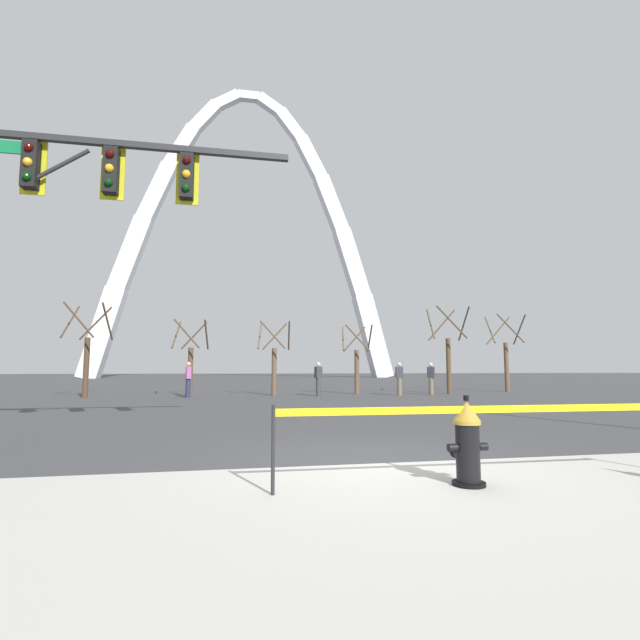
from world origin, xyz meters
TOP-DOWN VIEW (x-y plane):
  - ground_plane at (0.00, 0.00)m, footprint 240.00×240.00m
  - sidewalk_near_curb at (0.00, -4.17)m, footprint 40.00×8.00m
  - fire_hydrant at (0.58, -1.51)m, footprint 0.46×0.48m
  - caution_tape_barrier at (0.94, -1.54)m, footprint 5.07×0.14m
  - traffic_signal_gantry at (-5.38, 2.78)m, footprint 6.42×0.44m
  - monument_arch at (0.00, 60.81)m, footprint 43.70×2.59m
  - tree_far_left at (-8.38, 16.33)m, footprint 1.95×1.96m
  - tree_left_mid at (-3.85, 16.48)m, footprint 1.67×1.68m
  - tree_center_left at (0.09, 16.35)m, footprint 1.67×1.68m
  - tree_center_right at (4.37, 16.81)m, footprint 1.63×1.64m
  - tree_right_mid at (9.13, 16.18)m, footprint 2.07×2.08m
  - tree_far_right at (13.23, 17.42)m, footprint 1.99×2.00m
  - pedestrian_walking_left at (6.04, 15.14)m, footprint 0.36×0.24m
  - pedestrian_standing_center at (7.82, 15.48)m, footprint 0.39×0.37m
  - pedestrian_walking_right at (2.11, 15.43)m, footprint 0.39×0.33m
  - pedestrian_near_trees at (-3.84, 15.42)m, footprint 0.27×0.38m

SIDE VIEW (x-z plane):
  - ground_plane at x=0.00m, z-range 0.00..0.00m
  - sidewalk_near_curb at x=0.00m, z-range 0.00..0.01m
  - fire_hydrant at x=0.58m, z-range -0.03..0.96m
  - caution_tape_barrier at x=0.94m, z-range 0.17..1.08m
  - pedestrian_walking_left at x=6.04m, z-range 0.02..1.61m
  - pedestrian_standing_center at x=7.82m, z-range 0.02..1.61m
  - pedestrian_walking_right at x=2.11m, z-range 0.02..1.61m
  - pedestrian_near_trees at x=-3.84m, z-range 0.02..1.61m
  - tree_center_right at x=4.37m, z-range -0.20..3.32m
  - tree_center_left at x=0.09m, z-range -0.20..3.39m
  - tree_left_mid at x=-3.85m, z-range -0.20..3.39m
  - tree_far_left at x=-8.38m, z-range -0.23..4.00m
  - tree_far_right at x=13.23m, z-range -0.24..4.07m
  - tree_right_mid at x=9.13m, z-range -0.25..4.24m
  - traffic_signal_gantry at x=-5.38m, z-range 1.27..7.27m
  - monument_arch at x=0.00m, z-range -2.83..40.30m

